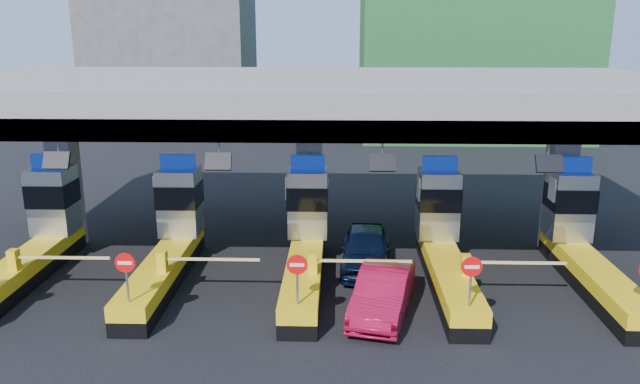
{
  "coord_description": "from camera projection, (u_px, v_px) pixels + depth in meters",
  "views": [
    {
      "loc": [
        1.19,
        -21.39,
        8.87
      ],
      "look_at": [
        0.52,
        0.0,
        3.19
      ],
      "focal_mm": 35.0,
      "sensor_mm": 36.0,
      "label": 1
    }
  ],
  "objects": [
    {
      "name": "ground",
      "position": [
        306.0,
        276.0,
        22.97
      ],
      "size": [
        120.0,
        120.0,
        0.0
      ],
      "primitive_type": "plane",
      "color": "black",
      "rests_on": "ground"
    },
    {
      "name": "toll_canopy",
      "position": [
        309.0,
        100.0,
        24.17
      ],
      "size": [
        28.0,
        12.09,
        7.0
      ],
      "color": "slate",
      "rests_on": "ground"
    },
    {
      "name": "toll_lane_far_left",
      "position": [
        38.0,
        234.0,
        23.19
      ],
      "size": [
        4.43,
        8.0,
        4.16
      ],
      "color": "black",
      "rests_on": "ground"
    },
    {
      "name": "toll_lane_left",
      "position": [
        171.0,
        236.0,
        23.03
      ],
      "size": [
        4.43,
        8.0,
        4.16
      ],
      "color": "black",
      "rests_on": "ground"
    },
    {
      "name": "toll_lane_center",
      "position": [
        306.0,
        237.0,
        22.88
      ],
      "size": [
        4.43,
        8.0,
        4.16
      ],
      "color": "black",
      "rests_on": "ground"
    },
    {
      "name": "toll_lane_right",
      "position": [
        443.0,
        239.0,
        22.73
      ],
      "size": [
        4.43,
        8.0,
        4.16
      ],
      "color": "black",
      "rests_on": "ground"
    },
    {
      "name": "toll_lane_far_right",
      "position": [
        581.0,
        240.0,
        22.58
      ],
      "size": [
        4.43,
        8.0,
        4.16
      ],
      "color": "black",
      "rests_on": "ground"
    },
    {
      "name": "bg_building_concrete",
      "position": [
        171.0,
        26.0,
        55.87
      ],
      "size": [
        14.0,
        10.0,
        18.0
      ],
      "primitive_type": "cube",
      "color": "#4C4C49",
      "rests_on": "ground"
    },
    {
      "name": "van",
      "position": [
        366.0,
        249.0,
        23.48
      ],
      "size": [
        2.07,
        4.63,
        1.55
      ],
      "primitive_type": "imported",
      "rotation": [
        0.0,
        0.0,
        -0.05
      ],
      "color": "black",
      "rests_on": "ground"
    },
    {
      "name": "red_car",
      "position": [
        383.0,
        292.0,
        19.75
      ],
      "size": [
        2.52,
        4.68,
        1.46
      ],
      "primitive_type": "imported",
      "rotation": [
        0.0,
        0.0,
        -0.23
      ],
      "color": "maroon",
      "rests_on": "ground"
    }
  ]
}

